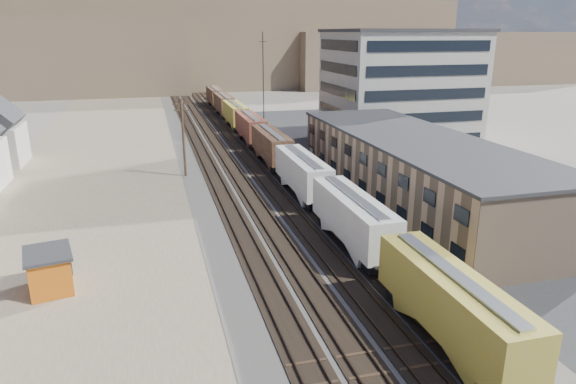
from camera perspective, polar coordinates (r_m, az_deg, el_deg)
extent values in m
plane|color=#6B6356|center=(32.18, 10.95, -16.95)|extent=(300.00, 300.00, 0.00)
cube|color=#4C4742|center=(76.79, -5.41, 3.77)|extent=(18.00, 200.00, 0.06)
cube|color=#715F4D|center=(66.53, -21.07, 0.51)|extent=(24.00, 180.00, 0.03)
cube|color=#232326|center=(70.32, 14.78, 1.98)|extent=(26.00, 120.00, 0.04)
cube|color=black|center=(76.12, -9.13, 3.56)|extent=(2.60, 200.00, 0.08)
cube|color=#38281E|center=(76.03, -9.67, 3.61)|extent=(0.08, 200.00, 0.16)
cube|color=#38281E|center=(76.17, -8.59, 3.68)|extent=(0.08, 200.00, 0.16)
cube|color=black|center=(76.47, -6.89, 3.72)|extent=(2.60, 200.00, 0.08)
cube|color=#38281E|center=(76.35, -7.43, 3.77)|extent=(0.08, 200.00, 0.16)
cube|color=#38281E|center=(76.55, -6.36, 3.84)|extent=(0.08, 200.00, 0.16)
cube|color=black|center=(76.94, -4.68, 3.87)|extent=(2.60, 200.00, 0.08)
cube|color=#38281E|center=(76.79, -5.21, 3.92)|extent=(0.08, 200.00, 0.16)
cube|color=#38281E|center=(77.04, -4.15, 3.99)|extent=(0.08, 200.00, 0.16)
cube|color=black|center=(77.48, -2.64, 4.00)|extent=(2.60, 200.00, 0.08)
cube|color=#38281E|center=(77.30, -3.16, 4.06)|extent=(0.08, 200.00, 0.16)
cube|color=#38281E|center=(77.60, -2.12, 4.12)|extent=(0.08, 200.00, 0.16)
cube|color=black|center=(36.99, 13.15, -10.89)|extent=(2.20, 2.20, 0.90)
cube|color=gold|center=(32.19, 17.69, -11.46)|extent=(3.00, 13.34, 3.40)
cube|color=#B7B7B2|center=(31.39, 17.99, -8.61)|extent=(0.90, 12.32, 0.16)
cube|color=black|center=(40.99, 9.84, -7.76)|extent=(2.20, 2.20, 0.90)
cube|color=black|center=(49.63, 4.96, -3.02)|extent=(2.20, 2.20, 0.90)
cube|color=silver|center=(44.46, 7.26, -2.60)|extent=(3.00, 13.34, 3.40)
cube|color=#B7B7B2|center=(43.89, 7.35, -0.42)|extent=(0.90, 12.33, 0.16)
cube|color=black|center=(54.12, 3.14, -1.22)|extent=(2.20, 2.20, 0.90)
cube|color=black|center=(63.40, 0.28, 1.60)|extent=(2.20, 2.20, 0.90)
cube|color=silver|center=(58.13, 1.62, 2.32)|extent=(3.00, 13.34, 3.40)
cube|color=#B7B7B2|center=(57.69, 1.63, 4.03)|extent=(0.90, 12.32, 0.16)
cube|color=black|center=(68.11, -0.85, 2.71)|extent=(2.20, 2.20, 0.90)
cube|color=black|center=(77.71, -2.71, 4.53)|extent=(2.20, 2.20, 0.90)
cube|color=#40201B|center=(72.41, -1.85, 5.34)|extent=(3.00, 13.34, 3.40)
cube|color=#B7B7B2|center=(72.07, -1.87, 6.72)|extent=(0.90, 12.33, 0.16)
cube|color=black|center=(82.53, -3.47, 5.28)|extent=(2.20, 2.20, 0.90)
cube|color=black|center=(92.30, -4.77, 6.54)|extent=(2.20, 2.20, 0.90)
cube|color=brown|center=(87.01, -4.19, 7.34)|extent=(3.00, 13.34, 3.40)
cube|color=#B7B7B2|center=(86.72, -4.22, 8.49)|extent=(0.90, 12.32, 0.16)
cube|color=black|center=(97.19, -5.33, 7.08)|extent=(2.20, 2.20, 0.90)
cube|color=black|center=(107.07, -6.28, 8.00)|extent=(2.20, 2.20, 0.90)
cube|color=gold|center=(101.78, -5.86, 8.75)|extent=(3.00, 13.34, 3.40)
cube|color=#B7B7B2|center=(101.53, -5.90, 9.75)|extent=(0.90, 12.32, 0.16)
cube|color=black|center=(112.00, -6.70, 8.40)|extent=(2.20, 2.20, 0.90)
cube|color=black|center=(121.94, -7.43, 9.09)|extent=(2.20, 2.20, 0.90)
cube|color=#40201B|center=(116.66, -7.12, 9.80)|extent=(3.00, 13.34, 3.40)
cube|color=#B7B7B2|center=(116.45, -7.15, 10.67)|extent=(0.90, 12.32, 0.16)
cube|color=black|center=(126.89, -7.76, 9.40)|extent=(2.20, 2.20, 0.90)
cube|color=black|center=(136.88, -8.34, 9.95)|extent=(2.20, 2.20, 0.90)
cube|color=#40201B|center=(131.62, -8.10, 10.61)|extent=(3.00, 13.34, 3.40)
cube|color=#B7B7B2|center=(131.43, -8.13, 11.38)|extent=(0.90, 12.32, 0.16)
cube|color=tan|center=(57.68, 13.84, 2.31)|extent=(12.00, 40.00, 7.00)
cube|color=#2D2D30|center=(56.88, 14.11, 5.82)|extent=(12.40, 40.40, 0.30)
cube|color=black|center=(55.41, 8.25, 0.64)|extent=(0.12, 36.00, 1.20)
cube|color=black|center=(54.63, 8.39, 3.65)|extent=(0.12, 36.00, 1.20)
cube|color=#9E998E|center=(88.87, 12.25, 11.18)|extent=(22.00, 18.00, 18.00)
cube|color=#2D2D30|center=(88.41, 12.64, 17.11)|extent=(22.60, 18.60, 0.50)
cube|color=black|center=(84.41, 5.43, 11.18)|extent=(0.12, 16.00, 16.00)
cube|color=black|center=(80.97, 15.19, 10.41)|extent=(20.00, 0.12, 16.00)
cylinder|color=#382619|center=(67.00, -11.54, 5.84)|extent=(0.32, 0.32, 10.00)
cube|color=#382619|center=(66.29, -11.77, 9.57)|extent=(2.20, 0.14, 0.14)
cube|color=#382619|center=(66.40, -11.73, 8.89)|extent=(1.90, 0.14, 0.14)
cylinder|color=black|center=(66.31, -11.26, 9.73)|extent=(0.08, 0.08, 0.22)
cylinder|color=black|center=(86.10, -2.75, 11.36)|extent=(0.16, 0.16, 18.00)
cube|color=black|center=(85.64, -2.82, 16.35)|extent=(1.20, 0.08, 0.08)
cube|color=brown|center=(186.50, -5.34, 16.07)|extent=(140.00, 45.00, 28.00)
cube|color=brown|center=(201.79, 15.87, 14.18)|extent=(110.00, 38.00, 18.00)
cube|color=brown|center=(203.64, -15.08, 16.24)|extent=(200.00, 60.00, 32.00)
cube|color=#C85D12|center=(41.23, -24.95, -8.08)|extent=(3.49, 4.21, 2.79)
cube|color=#2D2D30|center=(40.65, -25.21, -6.18)|extent=(3.93, 4.65, 0.23)
cube|color=black|center=(41.21, -22.96, -7.69)|extent=(0.28, 0.93, 0.93)
imported|color=navy|center=(77.07, 17.14, 3.69)|extent=(5.63, 6.01, 1.57)
imported|color=silver|center=(85.12, 13.23, 5.21)|extent=(2.35, 4.52, 1.47)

